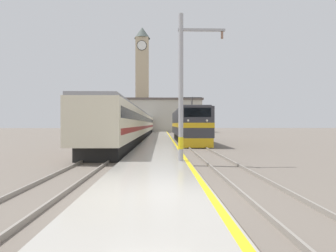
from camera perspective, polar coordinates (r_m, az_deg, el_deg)
ground_plane at (r=37.23m, az=-1.95°, el=-2.81°), size 200.00×200.00×0.00m
platform at (r=32.23m, az=-2.02°, el=-3.09°), size 3.52×140.00×0.26m
rail_track_near at (r=32.38m, az=3.98°, el=-3.25°), size 2.84×140.00×0.16m
rail_track_far at (r=32.43m, az=-7.76°, el=-3.24°), size 2.84×140.00×0.16m
locomotive_train at (r=30.44m, az=4.32°, el=0.14°), size 2.92×16.65×4.80m
passenger_train at (r=39.58m, az=-6.61°, el=0.32°), size 2.92×52.59×3.75m
catenary_mast at (r=13.30m, az=3.19°, el=8.32°), size 2.38×0.27×7.39m
clock_tower at (r=77.27m, az=-5.62°, el=10.65°), size 4.51×4.51×30.04m
station_building at (r=68.54m, az=-1.17°, el=2.31°), size 20.26×8.11×8.63m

